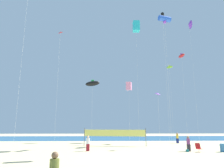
{
  "coord_description": "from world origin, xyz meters",
  "views": [
    {
      "loc": [
        -1.86,
        -17.74,
        2.6
      ],
      "look_at": [
        -0.94,
        8.01,
        8.05
      ],
      "focal_mm": 32.38,
      "sensor_mm": 36.0,
      "label": 1
    }
  ],
  "objects_px": {
    "kite_red_inflatable": "(182,56)",
    "kite_red_diamond": "(60,34)",
    "kite_black_inflatable": "(93,84)",
    "kite_lime_inflatable": "(169,67)",
    "folding_beach_chair": "(198,147)",
    "kite_cyan_box": "(136,27)",
    "trash_barrel": "(223,148)",
    "volleyball_net": "(114,134)",
    "kite_pink_box": "(129,86)",
    "beachgoer_white_shirt": "(88,143)",
    "kite_blue_tube": "(165,19)",
    "beachgoer_mustard_shirt": "(177,138)",
    "kite_violet_diamond": "(158,94)",
    "beachgoer_plum_shirt": "(188,143)",
    "beach_handbag": "(187,151)",
    "kite_violet_delta": "(189,25)",
    "kite_black_tube": "(163,17)"
  },
  "relations": [
    {
      "from": "kite_red_inflatable",
      "to": "kite_red_diamond",
      "type": "height_order",
      "value": "kite_red_diamond"
    },
    {
      "from": "kite_black_inflatable",
      "to": "kite_lime_inflatable",
      "type": "height_order",
      "value": "kite_lime_inflatable"
    },
    {
      "from": "folding_beach_chair",
      "to": "kite_cyan_box",
      "type": "relative_size",
      "value": 0.05
    },
    {
      "from": "trash_barrel",
      "to": "volleyball_net",
      "type": "xyz_separation_m",
      "value": [
        -11.17,
        7.17,
        1.23
      ]
    },
    {
      "from": "kite_lime_inflatable",
      "to": "kite_pink_box",
      "type": "relative_size",
      "value": 1.3
    },
    {
      "from": "kite_red_diamond",
      "to": "kite_black_inflatable",
      "type": "bearing_deg",
      "value": 58.59
    },
    {
      "from": "beachgoer_white_shirt",
      "to": "kite_blue_tube",
      "type": "height_order",
      "value": "kite_blue_tube"
    },
    {
      "from": "volleyball_net",
      "to": "kite_lime_inflatable",
      "type": "relative_size",
      "value": 0.62
    },
    {
      "from": "folding_beach_chair",
      "to": "kite_black_inflatable",
      "type": "bearing_deg",
      "value": 89.9
    },
    {
      "from": "folding_beach_chair",
      "to": "beachgoer_mustard_shirt",
      "type": "bearing_deg",
      "value": 41.88
    },
    {
      "from": "beachgoer_mustard_shirt",
      "to": "kite_violet_diamond",
      "type": "bearing_deg",
      "value": 137.85
    },
    {
      "from": "volleyball_net",
      "to": "beachgoer_plum_shirt",
      "type": "bearing_deg",
      "value": -40.11
    },
    {
      "from": "beachgoer_white_shirt",
      "to": "beachgoer_plum_shirt",
      "type": "bearing_deg",
      "value": 138.74
    },
    {
      "from": "kite_violet_diamond",
      "to": "kite_lime_inflatable",
      "type": "bearing_deg",
      "value": 63.35
    },
    {
      "from": "beach_handbag",
      "to": "kite_pink_box",
      "type": "bearing_deg",
      "value": 106.21
    },
    {
      "from": "beachgoer_plum_shirt",
      "to": "kite_red_diamond",
      "type": "height_order",
      "value": "kite_red_diamond"
    },
    {
      "from": "kite_violet_delta",
      "to": "kite_lime_inflatable",
      "type": "xyz_separation_m",
      "value": [
        -3.66,
        1.83,
        -7.82
      ]
    },
    {
      "from": "beach_handbag",
      "to": "kite_black_inflatable",
      "type": "relative_size",
      "value": 0.03
    },
    {
      "from": "volleyball_net",
      "to": "kite_blue_tube",
      "type": "height_order",
      "value": "kite_blue_tube"
    },
    {
      "from": "volleyball_net",
      "to": "kite_violet_delta",
      "type": "relative_size",
      "value": 0.39
    },
    {
      "from": "beachgoer_mustard_shirt",
      "to": "kite_black_inflatable",
      "type": "height_order",
      "value": "kite_black_inflatable"
    },
    {
      "from": "beachgoer_mustard_shirt",
      "to": "beach_handbag",
      "type": "bearing_deg",
      "value": 155.68
    },
    {
      "from": "volleyball_net",
      "to": "kite_blue_tube",
      "type": "xyz_separation_m",
      "value": [
        5.7,
        -7.29,
        13.5
      ]
    },
    {
      "from": "kite_lime_inflatable",
      "to": "kite_pink_box",
      "type": "xyz_separation_m",
      "value": [
        -7.67,
        0.65,
        -3.53
      ]
    },
    {
      "from": "beachgoer_plum_shirt",
      "to": "kite_pink_box",
      "type": "height_order",
      "value": "kite_pink_box"
    },
    {
      "from": "kite_pink_box",
      "to": "beachgoer_mustard_shirt",
      "type": "bearing_deg",
      "value": -26.19
    },
    {
      "from": "kite_red_inflatable",
      "to": "kite_black_inflatable",
      "type": "xyz_separation_m",
      "value": [
        -17.18,
        0.28,
        -5.57
      ]
    },
    {
      "from": "kite_violet_delta",
      "to": "beachgoer_plum_shirt",
      "type": "bearing_deg",
      "value": -119.53
    },
    {
      "from": "kite_blue_tube",
      "to": "kite_cyan_box",
      "type": "relative_size",
      "value": 0.83
    },
    {
      "from": "kite_red_inflatable",
      "to": "kite_red_diamond",
      "type": "relative_size",
      "value": 0.96
    },
    {
      "from": "trash_barrel",
      "to": "kite_blue_tube",
      "type": "xyz_separation_m",
      "value": [
        -5.48,
        -0.12,
        14.73
      ]
    },
    {
      "from": "beach_handbag",
      "to": "kite_black_tube",
      "type": "distance_m",
      "value": 22.91
    },
    {
      "from": "kite_violet_delta",
      "to": "trash_barrel",
      "type": "bearing_deg",
      "value": -104.67
    },
    {
      "from": "beachgoer_plum_shirt",
      "to": "beach_handbag",
      "type": "xyz_separation_m",
      "value": [
        -0.37,
        -0.49,
        -0.73
      ]
    },
    {
      "from": "beachgoer_plum_shirt",
      "to": "kite_blue_tube",
      "type": "relative_size",
      "value": 0.1
    },
    {
      "from": "beachgoer_mustard_shirt",
      "to": "kite_red_inflatable",
      "type": "xyz_separation_m",
      "value": [
        3.13,
        3.58,
        15.19
      ]
    },
    {
      "from": "volleyball_net",
      "to": "kite_red_inflatable",
      "type": "xyz_separation_m",
      "value": [
        13.49,
        7.74,
        14.42
      ]
    },
    {
      "from": "kite_blue_tube",
      "to": "kite_pink_box",
      "type": "distance_m",
      "value": 16.1
    },
    {
      "from": "beach_handbag",
      "to": "kite_black_inflatable",
      "type": "distance_m",
      "value": 21.36
    },
    {
      "from": "volleyball_net",
      "to": "beach_handbag",
      "type": "relative_size",
      "value": 28.72
    },
    {
      "from": "volleyball_net",
      "to": "beachgoer_mustard_shirt",
      "type": "bearing_deg",
      "value": 21.89
    },
    {
      "from": "kite_violet_delta",
      "to": "kite_black_inflatable",
      "type": "bearing_deg",
      "value": 171.35
    },
    {
      "from": "kite_black_inflatable",
      "to": "kite_lime_inflatable",
      "type": "distance_m",
      "value": 14.79
    },
    {
      "from": "beachgoer_mustard_shirt",
      "to": "trash_barrel",
      "type": "distance_m",
      "value": 11.37
    },
    {
      "from": "beachgoer_plum_shirt",
      "to": "kite_lime_inflatable",
      "type": "relative_size",
      "value": 0.11
    },
    {
      "from": "kite_lime_inflatable",
      "to": "kite_red_diamond",
      "type": "relative_size",
      "value": 0.81
    },
    {
      "from": "beachgoer_mustard_shirt",
      "to": "kite_black_inflatable",
      "type": "relative_size",
      "value": 0.15
    },
    {
      "from": "kite_blue_tube",
      "to": "kite_pink_box",
      "type": "bearing_deg",
      "value": 99.82
    },
    {
      "from": "beachgoer_plum_shirt",
      "to": "trash_barrel",
      "type": "xyz_separation_m",
      "value": [
        3.42,
        -0.64,
        -0.44
      ]
    },
    {
      "from": "kite_black_tube",
      "to": "kite_violet_diamond",
      "type": "distance_m",
      "value": 15.68
    }
  ]
}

